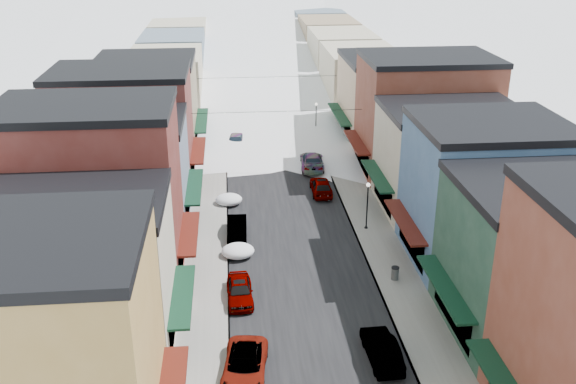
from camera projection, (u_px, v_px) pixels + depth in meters
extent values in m
cube|color=black|center=(266.00, 116.00, 82.02)|extent=(10.00, 160.00, 0.01)
cube|color=gray|center=(214.00, 117.00, 81.43)|extent=(3.20, 160.00, 0.15)
cube|color=gray|center=(317.00, 115.00, 82.56)|extent=(3.20, 160.00, 0.15)
cube|color=slate|center=(226.00, 117.00, 81.56)|extent=(0.10, 160.00, 0.15)
cube|color=slate|center=(305.00, 115.00, 82.43)|extent=(0.10, 160.00, 0.15)
cube|color=tan|center=(35.00, 362.00, 27.34)|extent=(10.00, 8.50, 11.00)
cube|color=black|center=(12.00, 242.00, 25.12)|extent=(10.20, 8.70, 0.50)
cube|color=beige|center=(79.00, 280.00, 35.53)|extent=(10.00, 8.00, 9.00)
cube|color=black|center=(68.00, 202.00, 33.70)|extent=(10.20, 8.20, 0.50)
cube|color=black|center=(182.00, 296.00, 36.52)|extent=(1.20, 6.80, 0.15)
cube|color=maroon|center=(93.00, 199.00, 42.26)|extent=(11.00, 8.00, 12.00)
cube|color=black|center=(82.00, 107.00, 39.84)|extent=(11.20, 8.20, 0.50)
cube|color=#4E150D|center=(189.00, 233.00, 43.86)|extent=(1.20, 6.80, 0.15)
cube|color=slate|center=(122.00, 177.00, 50.78)|extent=(10.00, 9.00, 8.50)
cube|color=black|center=(117.00, 122.00, 49.04)|extent=(10.20, 9.20, 0.50)
cube|color=black|center=(194.00, 187.00, 51.67)|extent=(1.20, 7.65, 0.15)
cube|color=maroon|center=(124.00, 131.00, 58.58)|extent=(12.00, 9.00, 10.50)
cube|color=black|center=(118.00, 72.00, 56.45)|extent=(12.20, 9.20, 0.50)
cube|color=#4E150D|center=(198.00, 150.00, 59.93)|extent=(1.20, 7.65, 0.15)
cube|color=#8D7C5C|center=(148.00, 108.00, 68.04)|extent=(10.00, 11.00, 9.50)
cube|color=black|center=(144.00, 60.00, 66.11)|extent=(10.20, 11.20, 0.50)
cube|color=black|center=(202.00, 120.00, 69.12)|extent=(1.20, 9.35, 0.15)
cube|color=#1E3F30|center=(540.00, 263.00, 37.33)|extent=(10.00, 9.00, 9.00)
cube|color=black|center=(553.00, 188.00, 35.50)|extent=(10.20, 9.20, 0.50)
cube|color=black|center=(445.00, 287.00, 37.36)|extent=(1.20, 7.65, 0.15)
cube|color=#3D618B|center=(484.00, 195.00, 45.41)|extent=(10.00, 9.00, 10.00)
cube|color=black|center=(493.00, 124.00, 43.38)|extent=(10.20, 9.20, 0.50)
cube|color=#4E150D|center=(405.00, 221.00, 45.62)|extent=(1.20, 7.65, 0.15)
cube|color=#BDB498|center=(449.00, 162.00, 54.00)|extent=(11.00, 9.00, 8.50)
cube|color=black|center=(454.00, 110.00, 52.26)|extent=(11.20, 9.20, 0.50)
cube|color=black|center=(377.00, 176.00, 53.89)|extent=(1.20, 7.65, 0.15)
cube|color=maroon|center=(425.00, 118.00, 61.83)|extent=(12.00, 9.00, 11.00)
cube|color=black|center=(430.00, 58.00, 59.61)|extent=(12.20, 9.20, 0.50)
cube|color=#4E150D|center=(356.00, 142.00, 62.15)|extent=(1.20, 7.65, 0.15)
cube|color=tan|center=(389.00, 102.00, 71.31)|extent=(10.00, 11.00, 9.00)
cube|color=black|center=(392.00, 59.00, 69.48)|extent=(10.20, 11.20, 0.50)
cube|color=black|center=(339.00, 114.00, 71.34)|extent=(1.20, 9.35, 0.15)
cube|color=gray|center=(166.00, 84.00, 81.24)|extent=(9.00, 13.00, 8.00)
cube|color=gray|center=(360.00, 80.00, 83.38)|extent=(9.00, 13.00, 8.00)
cube|color=gray|center=(174.00, 62.00, 94.10)|extent=(9.00, 13.00, 8.00)
cube|color=gray|center=(342.00, 59.00, 96.24)|extent=(9.00, 13.00, 8.00)
cube|color=gray|center=(180.00, 46.00, 106.96)|extent=(9.00, 13.00, 8.00)
cube|color=gray|center=(328.00, 43.00, 109.10)|extent=(9.00, 13.00, 8.00)
cube|color=gray|center=(184.00, 33.00, 119.81)|extent=(9.00, 13.00, 8.00)
cube|color=gray|center=(317.00, 31.00, 121.95)|extent=(9.00, 13.00, 8.00)
cylinder|color=black|center=(277.00, 111.00, 61.26)|extent=(16.40, 0.04, 0.04)
cylinder|color=black|center=(267.00, 77.00, 75.04)|extent=(16.40, 0.04, 0.04)
imported|color=silver|center=(245.00, 366.00, 34.65)|extent=(2.90, 5.24, 1.39)
imported|color=gray|center=(240.00, 290.00, 41.77)|extent=(1.80, 4.20, 1.41)
imported|color=black|center=(237.00, 229.00, 50.17)|extent=(1.62, 4.34, 1.42)
imported|color=#ABAFB3|center=(236.00, 142.00, 70.04)|extent=(2.63, 5.25, 1.46)
imported|color=black|center=(382.00, 349.00, 35.97)|extent=(1.70, 4.46, 1.45)
imported|color=gray|center=(321.00, 186.00, 58.24)|extent=(1.88, 4.49, 1.52)
imported|color=black|center=(312.00, 161.00, 64.28)|extent=(2.61, 5.69, 1.61)
imported|color=gray|center=(250.00, 106.00, 83.66)|extent=(2.14, 4.93, 1.66)
imported|color=silver|center=(276.00, 96.00, 88.77)|extent=(3.29, 5.85, 1.54)
cylinder|color=#535658|center=(395.00, 274.00, 44.00)|extent=(0.51, 0.51, 0.88)
cylinder|color=black|center=(395.00, 268.00, 43.82)|extent=(0.55, 0.55, 0.06)
cylinder|color=black|center=(366.00, 228.00, 51.57)|extent=(0.27, 0.27, 0.09)
cylinder|color=black|center=(367.00, 208.00, 50.89)|extent=(0.11, 0.11, 3.62)
sphere|color=white|center=(368.00, 185.00, 50.13)|extent=(0.33, 0.33, 0.33)
cylinder|color=black|center=(316.00, 136.00, 73.66)|extent=(0.28, 0.28, 0.09)
cylinder|color=black|center=(316.00, 121.00, 72.96)|extent=(0.11, 0.11, 3.72)
sphere|color=white|center=(316.00, 104.00, 72.19)|extent=(0.33, 0.33, 0.33)
ellipsoid|color=white|center=(238.00, 251.00, 47.20)|extent=(2.43, 2.05, 1.03)
ellipsoid|color=white|center=(240.00, 246.00, 48.42)|extent=(1.04, 0.93, 0.52)
ellipsoid|color=white|center=(229.00, 200.00, 56.05)|extent=(2.33, 1.97, 0.99)
ellipsoid|color=white|center=(231.00, 197.00, 57.26)|extent=(1.00, 0.90, 0.50)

